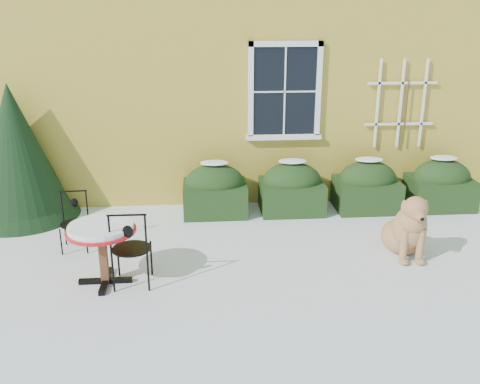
{
  "coord_description": "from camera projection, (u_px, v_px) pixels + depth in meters",
  "views": [
    {
      "loc": [
        -0.54,
        -5.91,
        3.29
      ],
      "look_at": [
        0.0,
        1.0,
        0.9
      ],
      "focal_mm": 40.0,
      "sensor_mm": 36.0,
      "label": 1
    }
  ],
  "objects": [
    {
      "name": "patio_chair_near",
      "position": [
        131.0,
        248.0,
        6.55
      ],
      "size": [
        0.49,
        0.49,
        1.01
      ],
      "rotation": [
        0.0,
        0.0,
        3.13
      ],
      "color": "black",
      "rests_on": "ground"
    },
    {
      "name": "house",
      "position": [
        220.0,
        12.0,
        12.23
      ],
      "size": [
        12.4,
        8.4,
        6.4
      ],
      "color": "gold",
      "rests_on": "ground"
    },
    {
      "name": "dog",
      "position": [
        408.0,
        230.0,
        7.39
      ],
      "size": [
        0.66,
        1.07,
        0.97
      ],
      "rotation": [
        0.0,
        0.0,
        -0.05
      ],
      "color": "tan",
      "rests_on": "ground"
    },
    {
      "name": "bistro_table",
      "position": [
        101.0,
        235.0,
        6.54
      ],
      "size": [
        0.86,
        0.86,
        0.79
      ],
      "rotation": [
        0.0,
        0.0,
        -0.26
      ],
      "color": "black",
      "rests_on": "ground"
    },
    {
      "name": "evergreen_shrub",
      "position": [
        18.0,
        165.0,
        8.64
      ],
      "size": [
        1.82,
        1.82,
        2.2
      ],
      "rotation": [
        0.0,
        0.0,
        -0.26
      ],
      "color": "black",
      "rests_on": "ground"
    },
    {
      "name": "ground",
      "position": [
        246.0,
        286.0,
        6.68
      ],
      "size": [
        80.0,
        80.0,
        0.0
      ],
      "primitive_type": "plane",
      "color": "white",
      "rests_on": "ground"
    },
    {
      "name": "hedge_row",
      "position": [
        330.0,
        188.0,
        9.08
      ],
      "size": [
        4.95,
        0.8,
        0.91
      ],
      "color": "black",
      "rests_on": "ground"
    },
    {
      "name": "patio_chair_far",
      "position": [
        75.0,
        221.0,
        7.61
      ],
      "size": [
        0.4,
        0.4,
        0.83
      ],
      "rotation": [
        0.0,
        0.0,
        0.06
      ],
      "color": "black",
      "rests_on": "ground"
    }
  ]
}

